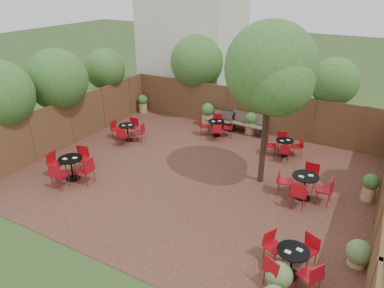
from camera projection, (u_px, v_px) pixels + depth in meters
The scene contains 13 objects.
ground at pixel (195, 176), 13.08m from camera, with size 80.00×80.00×0.00m, color #354F23.
courtyard_paving at pixel (195, 176), 13.08m from camera, with size 12.00×10.00×0.02m, color #361A16.
fence_back at pixel (246, 110), 16.62m from camera, with size 12.00×0.08×2.00m, color #52321E.
fence_left at pixel (72, 121), 15.30m from camera, with size 0.08×10.00×2.00m, color #52321E.
fence_right at pixel (383, 197), 10.02m from camera, with size 0.08×10.00×2.00m, color #52321E.
neighbour_building at pixel (193, 29), 19.71m from camera, with size 5.00×4.00×8.00m, color silver.
overhang_foliage at pixel (169, 78), 15.13m from camera, with size 15.53×10.77×2.63m.
courtyard_tree at pixel (270, 73), 11.09m from camera, with size 2.96×2.90×5.49m.
park_bench_left at pixel (220, 119), 17.06m from camera, with size 1.39×0.55×0.84m.
park_bench_right at pixel (247, 123), 16.43m from camera, with size 1.60×0.59×0.98m.
bistro_tables at pixel (204, 165), 12.87m from camera, with size 9.98×8.31×0.96m.
planters at pixel (224, 123), 16.28m from camera, with size 11.82×3.87×1.14m.
low_shrubs at pixel (308, 274), 8.29m from camera, with size 2.15×3.03×0.69m.
Camera 1 is at (5.43, -9.98, 6.59)m, focal length 33.49 mm.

